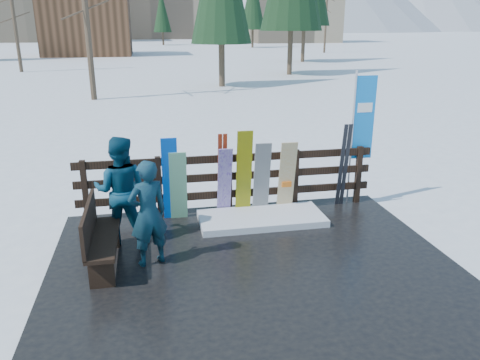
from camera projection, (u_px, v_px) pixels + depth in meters
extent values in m
plane|color=white|center=(255.00, 271.00, 6.95)|extent=(700.00, 700.00, 0.00)
cube|color=black|center=(255.00, 268.00, 6.93)|extent=(6.00, 5.00, 0.08)
cube|color=black|center=(85.00, 192.00, 8.31)|extent=(0.10, 0.10, 1.15)
cube|color=black|center=(159.00, 187.00, 8.55)|extent=(0.10, 0.10, 1.15)
cube|color=black|center=(229.00, 183.00, 8.79)|extent=(0.10, 0.10, 1.15)
cube|color=black|center=(295.00, 179.00, 9.03)|extent=(0.10, 0.10, 1.15)
cube|color=black|center=(358.00, 175.00, 9.27)|extent=(0.10, 0.10, 1.15)
cube|color=black|center=(229.00, 194.00, 8.86)|extent=(5.60, 0.05, 0.14)
cube|color=black|center=(229.00, 176.00, 8.75)|extent=(5.60, 0.05, 0.14)
cube|color=black|center=(229.00, 158.00, 8.64)|extent=(5.60, 0.05, 0.14)
cube|color=white|center=(261.00, 218.00, 8.48)|extent=(2.25, 1.00, 0.12)
cube|color=black|center=(104.00, 238.00, 6.78)|extent=(0.40, 1.50, 0.06)
cube|color=black|center=(102.00, 273.00, 6.29)|extent=(0.34, 0.06, 0.45)
cube|color=black|center=(108.00, 235.00, 7.41)|extent=(0.34, 0.06, 0.45)
cube|color=black|center=(89.00, 222.00, 6.66)|extent=(0.05, 1.50, 0.50)
cube|color=blue|center=(170.00, 179.00, 8.32)|extent=(0.28, 0.25, 1.56)
cube|color=silver|center=(178.00, 186.00, 8.39)|extent=(0.30, 0.21, 1.29)
cube|color=#FFF306|center=(244.00, 173.00, 8.55)|extent=(0.28, 0.25, 1.63)
cube|color=silver|center=(225.00, 182.00, 8.53)|extent=(0.25, 0.38, 1.34)
cube|color=black|center=(262.00, 178.00, 8.65)|extent=(0.30, 0.25, 1.39)
cube|color=silver|center=(287.00, 177.00, 8.74)|extent=(0.31, 0.27, 1.39)
cube|color=#A22D13|center=(220.00, 175.00, 8.55)|extent=(0.08, 0.25, 1.58)
cube|color=#A22D13|center=(225.00, 175.00, 8.56)|extent=(0.07, 0.25, 1.58)
cube|color=black|center=(341.00, 166.00, 8.97)|extent=(0.08, 0.23, 1.66)
cube|color=black|center=(346.00, 165.00, 8.98)|extent=(0.08, 0.23, 1.66)
cylinder|color=silver|center=(352.00, 139.00, 9.05)|extent=(0.04, 0.04, 2.60)
cube|color=#0D7CDF|center=(364.00, 118.00, 8.97)|extent=(0.42, 0.02, 1.60)
imported|color=#13454B|center=(148.00, 213.00, 6.77)|extent=(0.68, 0.57, 1.60)
imported|color=navy|center=(121.00, 190.00, 7.49)|extent=(0.95, 0.80, 1.76)
cube|color=tan|center=(294.00, 8.00, 98.72)|extent=(18.00, 12.00, 14.00)
cube|color=brown|center=(87.00, 21.00, 55.46)|extent=(10.00, 8.00, 8.00)
cylinder|color=#382B1E|center=(12.00, 4.00, 35.03)|extent=(0.28, 0.28, 10.04)
cylinder|color=#382B1E|center=(326.00, 13.00, 60.61)|extent=(0.28, 0.28, 10.11)
cone|color=black|center=(106.00, 5.00, 59.87)|extent=(4.27, 4.27, 11.86)
cone|color=black|center=(253.00, 11.00, 75.16)|extent=(4.07, 4.07, 11.30)
cone|color=black|center=(162.00, 19.00, 85.05)|extent=(3.29, 3.29, 9.13)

